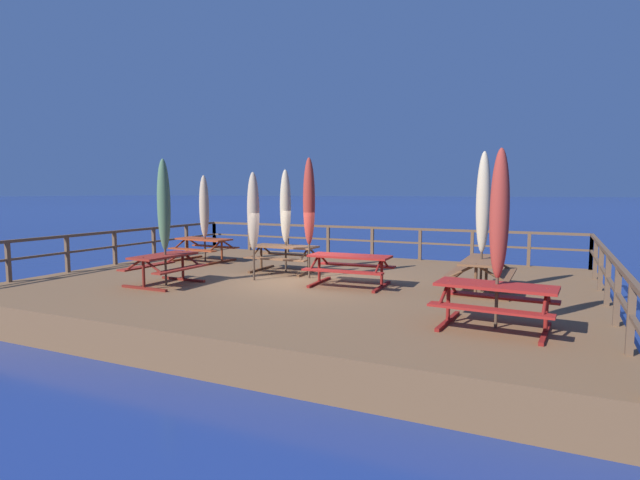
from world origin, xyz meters
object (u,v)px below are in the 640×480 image
(picnic_table_back_left, at_px, (164,263))
(picnic_table_back_right, at_px, (284,253))
(patio_umbrella_short_front, at_px, (204,207))
(picnic_table_mid_right, at_px, (482,268))
(patio_umbrella_tall_front, at_px, (253,212))
(picnic_table_front_left, at_px, (350,263))
(picnic_table_front_right, at_px, (204,245))
(patio_umbrella_short_back, at_px, (285,207))
(picnic_table_mid_centre, at_px, (495,296))
(patio_umbrella_tall_back_left, at_px, (499,215))
(patio_umbrella_tall_back_right, at_px, (483,203))
(patio_umbrella_tall_mid_left, at_px, (164,205))
(patio_umbrella_short_mid, at_px, (309,202))

(picnic_table_back_left, distance_m, picnic_table_back_right, 3.55)
(patio_umbrella_short_front, bearing_deg, picnic_table_mid_right, -8.74)
(patio_umbrella_tall_front, bearing_deg, picnic_table_front_left, 7.66)
(picnic_table_front_right, xyz_separation_m, patio_umbrella_short_back, (3.56, -0.76, 1.33))
(picnic_table_mid_centre, relative_size, patio_umbrella_tall_back_left, 0.67)
(picnic_table_front_left, relative_size, patio_umbrella_tall_back_right, 0.63)
(picnic_table_front_left, xyz_separation_m, patio_umbrella_short_front, (-6.01, 2.03, 1.26))
(patio_umbrella_short_front, bearing_deg, patio_umbrella_tall_front, -34.66)
(patio_umbrella_tall_mid_left, bearing_deg, picnic_table_mid_centre, -5.25)
(patio_umbrella_short_front, relative_size, patio_umbrella_tall_front, 1.01)
(picnic_table_front_left, bearing_deg, patio_umbrella_tall_mid_left, -155.77)
(picnic_table_front_left, relative_size, patio_umbrella_short_mid, 0.64)
(picnic_table_mid_right, bearing_deg, patio_umbrella_tall_back_right, 170.72)
(patio_umbrella_tall_back_right, height_order, patio_umbrella_tall_front, patio_umbrella_tall_back_right)
(patio_umbrella_tall_mid_left, bearing_deg, patio_umbrella_tall_front, 43.67)
(patio_umbrella_short_mid, xyz_separation_m, patio_umbrella_tall_front, (-1.17, -0.91, -0.25))
(picnic_table_front_right, xyz_separation_m, picnic_table_back_right, (3.55, -0.83, 0.00))
(picnic_table_back_right, distance_m, patio_umbrella_tall_mid_left, 3.81)
(picnic_table_back_right, bearing_deg, patio_umbrella_tall_back_right, -6.20)
(picnic_table_back_right, bearing_deg, picnic_table_front_left, -26.11)
(patio_umbrella_tall_back_left, relative_size, patio_umbrella_tall_front, 1.08)
(picnic_table_back_left, bearing_deg, patio_umbrella_tall_back_left, -5.10)
(picnic_table_front_right, relative_size, patio_umbrella_tall_back_right, 0.63)
(picnic_table_front_right, height_order, patio_umbrella_short_front, patio_umbrella_short_front)
(patio_umbrella_short_front, bearing_deg, patio_umbrella_short_back, -11.74)
(picnic_table_mid_right, height_order, patio_umbrella_tall_front, patio_umbrella_tall_front)
(picnic_table_front_right, xyz_separation_m, picnic_table_mid_centre, (9.78, -4.68, 0.00))
(picnic_table_back_right, relative_size, picnic_table_mid_centre, 0.95)
(patio_umbrella_tall_back_left, xyz_separation_m, patio_umbrella_tall_front, (-6.28, 2.22, -0.14))
(picnic_table_mid_centre, relative_size, patio_umbrella_tall_mid_left, 0.65)
(patio_umbrella_short_front, height_order, patio_umbrella_tall_back_right, patio_umbrella_tall_back_right)
(picnic_table_back_right, distance_m, patio_umbrella_tall_back_right, 5.82)
(patio_umbrella_tall_back_left, bearing_deg, patio_umbrella_short_front, 154.68)
(picnic_table_front_right, xyz_separation_m, patio_umbrella_short_front, (0.08, -0.04, 1.26))
(patio_umbrella_tall_back_right, bearing_deg, patio_umbrella_tall_back_left, -78.32)
(patio_umbrella_short_back, bearing_deg, patio_umbrella_tall_back_left, -31.85)
(picnic_table_front_left, bearing_deg, picnic_table_mid_centre, -35.20)
(picnic_table_mid_centre, distance_m, patio_umbrella_tall_mid_left, 8.04)
(patio_umbrella_tall_mid_left, distance_m, patio_umbrella_tall_front, 2.23)
(picnic_table_back_left, relative_size, picnic_table_front_right, 0.86)
(picnic_table_mid_centre, relative_size, patio_umbrella_tall_back_right, 0.63)
(picnic_table_front_right, xyz_separation_m, patio_umbrella_tall_back_left, (9.80, -4.64, 1.39))
(picnic_table_mid_right, distance_m, picnic_table_mid_centre, 3.30)
(picnic_table_back_left, distance_m, patio_umbrella_short_back, 3.84)
(picnic_table_back_right, relative_size, patio_umbrella_short_mid, 0.60)
(patio_umbrella_tall_back_right, xyz_separation_m, patio_umbrella_short_mid, (-4.45, -0.07, -0.01))
(picnic_table_mid_centre, xyz_separation_m, patio_umbrella_short_back, (-6.22, 3.91, 1.33))
(picnic_table_front_right, relative_size, patio_umbrella_short_mid, 0.63)
(picnic_table_front_right, bearing_deg, patio_umbrella_tall_back_left, -25.34)
(patio_umbrella_short_front, bearing_deg, picnic_table_front_left, -18.67)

